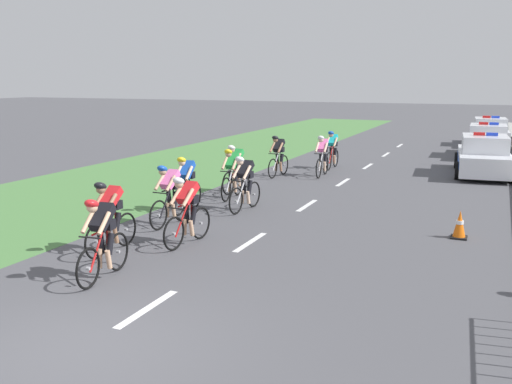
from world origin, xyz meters
TOP-DOWN VIEW (x-y plane):
  - ground_plane at (0.00, 0.00)m, footprint 160.00×160.00m
  - grass_verge at (-7.13, 14.00)m, footprint 7.00×60.00m
  - lane_markings_centre at (0.00, 11.51)m, footprint 0.14×29.60m
  - cyclist_lead at (-1.46, 2.32)m, footprint 0.46×1.72m
  - cyclist_second at (-2.34, 3.70)m, footprint 0.42×1.72m
  - cyclist_third at (-1.18, 4.81)m, footprint 0.45×1.72m
  - cyclist_fourth at (-2.39, 6.07)m, footprint 0.42×1.72m
  - cyclist_fifth at (-1.36, 8.23)m, footprint 0.44×1.72m
  - cyclist_sixth at (-2.75, 7.52)m, footprint 0.44×1.72m
  - cyclist_seventh at (-2.68, 10.46)m, footprint 0.44×1.72m
  - cyclist_eighth at (-2.37, 9.53)m, footprint 0.44×1.72m
  - cyclist_ninth at (-2.51, 13.74)m, footprint 0.44×1.72m
  - cyclist_tenth at (-1.18, 16.30)m, footprint 0.42×1.72m
  - cyclist_eleventh at (-1.03, 14.40)m, footprint 0.42×1.72m
  - police_car_nearest at (4.40, 17.11)m, footprint 2.26×4.53m
  - police_car_second at (4.40, 22.57)m, footprint 2.08×4.44m
  - police_car_third at (4.40, 27.48)m, footprint 2.21×4.51m
  - traffic_cone_near at (4.20, 7.66)m, footprint 0.36×0.36m

SIDE VIEW (x-z plane):
  - ground_plane at x=0.00m, z-range 0.00..0.00m
  - lane_markings_centre at x=0.00m, z-range 0.00..0.01m
  - grass_verge at x=-7.13m, z-range 0.00..0.01m
  - traffic_cone_near at x=4.20m, z-range -0.01..0.63m
  - police_car_nearest at x=4.40m, z-range -0.12..1.48m
  - police_car_second at x=4.40m, z-range -0.12..1.48m
  - police_car_third at x=4.40m, z-range -0.12..1.48m
  - cyclist_lead at x=-1.46m, z-range 0.00..1.57m
  - cyclist_second at x=-2.34m, z-range 0.00..1.57m
  - cyclist_third at x=-1.18m, z-range 0.00..1.57m
  - cyclist_fourth at x=-2.39m, z-range 0.00..1.57m
  - cyclist_fifth at x=-1.36m, z-range 0.00..1.57m
  - cyclist_sixth at x=-2.75m, z-range 0.00..1.57m
  - cyclist_seventh at x=-2.68m, z-range 0.00..1.57m
  - cyclist_eighth at x=-2.37m, z-range 0.00..1.57m
  - cyclist_ninth at x=-2.51m, z-range 0.00..1.57m
  - cyclist_tenth at x=-1.18m, z-range 0.00..1.57m
  - cyclist_eleventh at x=-1.03m, z-range 0.00..1.57m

